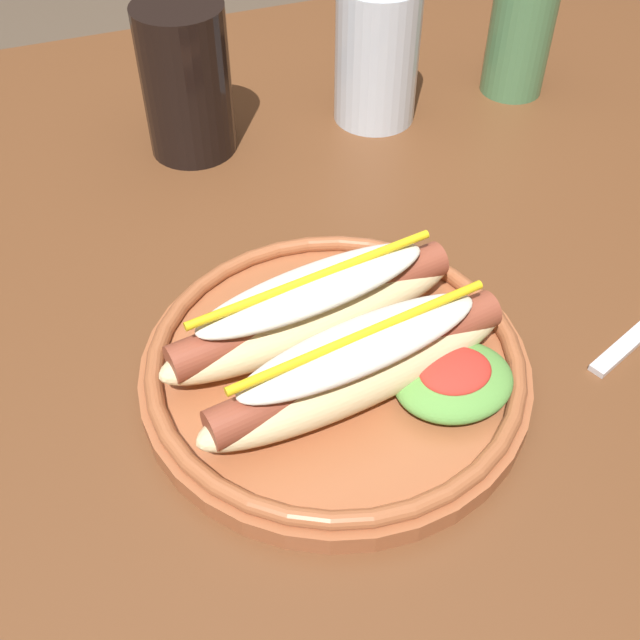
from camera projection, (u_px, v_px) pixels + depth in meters
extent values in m
plane|color=brown|center=(257.00, 634.00, 1.17)|extent=(8.00, 8.00, 0.00)
cube|color=brown|center=(207.00, 275.00, 0.65)|extent=(1.36, 0.87, 0.04)
cylinder|color=brown|center=(525.00, 225.00, 1.29)|extent=(0.06, 0.06, 0.70)
cylinder|color=#9E5633|center=(335.00, 371.00, 0.54)|extent=(0.27, 0.27, 0.02)
torus|color=#9E5633|center=(335.00, 359.00, 0.54)|extent=(0.26, 0.26, 0.01)
ellipsoid|color=beige|center=(359.00, 373.00, 0.51)|extent=(0.23, 0.08, 0.04)
cylinder|color=brown|center=(360.00, 365.00, 0.50)|extent=(0.21, 0.06, 0.03)
ellipsoid|color=silver|center=(361.00, 346.00, 0.49)|extent=(0.18, 0.07, 0.02)
cylinder|color=yellow|center=(361.00, 335.00, 0.48)|extent=(0.18, 0.04, 0.01)
ellipsoid|color=beige|center=(314.00, 316.00, 0.54)|extent=(0.23, 0.08, 0.04)
cylinder|color=brown|center=(314.00, 308.00, 0.54)|extent=(0.21, 0.06, 0.03)
ellipsoid|color=silver|center=(313.00, 289.00, 0.52)|extent=(0.18, 0.07, 0.02)
cylinder|color=yellow|center=(313.00, 278.00, 0.52)|extent=(0.18, 0.04, 0.01)
ellipsoid|color=#5B9942|center=(453.00, 381.00, 0.51)|extent=(0.08, 0.07, 0.02)
ellipsoid|color=red|center=(455.00, 371.00, 0.51)|extent=(0.05, 0.04, 0.01)
cube|color=silver|center=(629.00, 342.00, 0.57)|extent=(0.08, 0.04, 0.00)
cylinder|color=black|center=(186.00, 81.00, 0.71)|extent=(0.08, 0.08, 0.14)
cylinder|color=silver|center=(377.00, 54.00, 0.75)|extent=(0.08, 0.08, 0.13)
cylinder|color=#4C7F51|center=(523.00, 20.00, 0.78)|extent=(0.06, 0.06, 0.15)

